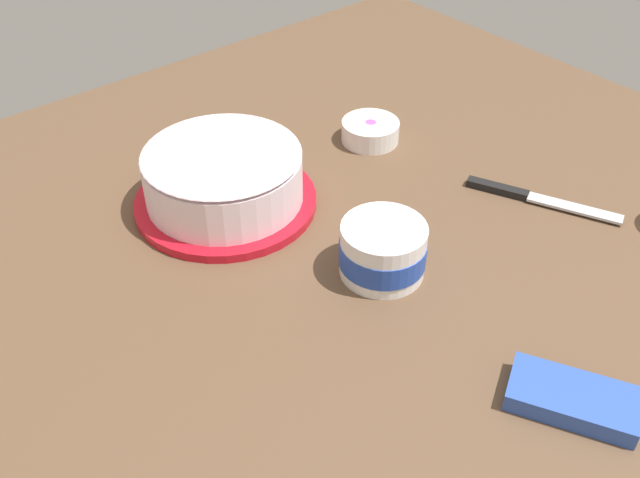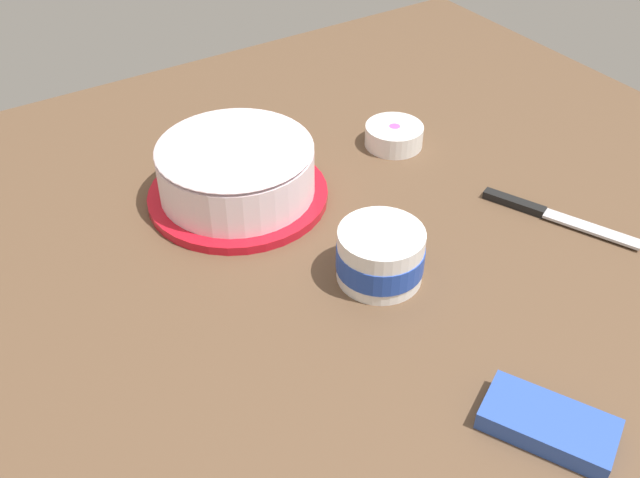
{
  "view_description": "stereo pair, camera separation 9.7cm",
  "coord_description": "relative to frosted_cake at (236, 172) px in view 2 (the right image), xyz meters",
  "views": [
    {
      "loc": [
        0.48,
        -0.5,
        0.65
      ],
      "look_at": [
        -0.1,
        -0.02,
        0.04
      ],
      "focal_mm": 40.28,
      "sensor_mm": 36.0,
      "label": 1
    },
    {
      "loc": [
        0.53,
        -0.42,
        0.65
      ],
      "look_at": [
        -0.1,
        -0.02,
        0.04
      ],
      "focal_mm": 40.28,
      "sensor_mm": 36.0,
      "label": 2
    }
  ],
  "objects": [
    {
      "name": "spreading_knife",
      "position": [
        0.29,
        0.36,
        -0.04
      ],
      "size": [
        0.22,
        0.11,
        0.01
      ],
      "color": "silver",
      "rests_on": "ground_plane"
    },
    {
      "name": "frosting_tub",
      "position": [
        0.26,
        0.08,
        -0.01
      ],
      "size": [
        0.12,
        0.12,
        0.08
      ],
      "color": "white",
      "rests_on": "ground_plane"
    },
    {
      "name": "sprinkle_bowl_rainbow",
      "position": [
        0.0,
        0.3,
        -0.03
      ],
      "size": [
        0.1,
        0.1,
        0.04
      ],
      "color": "white",
      "rests_on": "ground_plane"
    },
    {
      "name": "ground_plane",
      "position": [
        0.29,
        0.04,
        -0.05
      ],
      "size": [
        1.54,
        1.54,
        0.0
      ],
      "primitive_type": "plane",
      "color": "brown"
    },
    {
      "name": "frosted_cake",
      "position": [
        0.0,
        0.0,
        0.0
      ],
      "size": [
        0.28,
        0.28,
        0.1
      ],
      "color": "red",
      "rests_on": "ground_plane"
    },
    {
      "name": "candy_box_lower",
      "position": [
        0.56,
        0.08,
        -0.04
      ],
      "size": [
        0.16,
        0.13,
        0.02
      ],
      "primitive_type": "cube",
      "rotation": [
        0.0,
        0.0,
        0.48
      ],
      "color": "#2D51B2",
      "rests_on": "ground_plane"
    }
  ]
}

